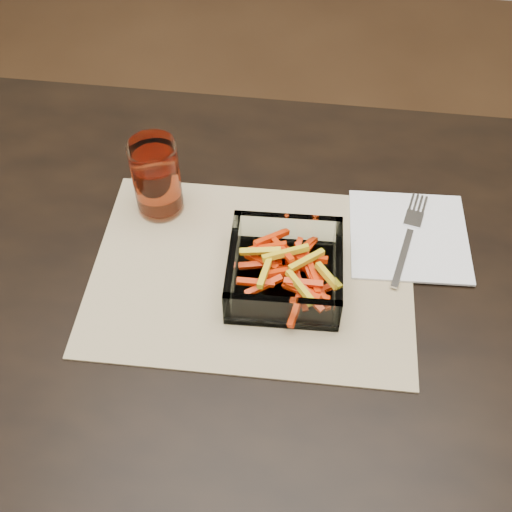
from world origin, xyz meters
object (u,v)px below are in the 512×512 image
object	(u,v)px
glass_bowl	(285,271)
tumbler	(157,180)
dining_table	(292,343)
fork	(409,235)

from	to	relation	value
glass_bowl	tumbler	xyz separation A→B (m)	(-0.20, 0.12, 0.03)
dining_table	tumbler	size ratio (longest dim) A/B	12.95
dining_table	fork	distance (m)	0.23
fork	tumbler	bearing A→B (deg)	-169.50
glass_bowl	fork	size ratio (longest dim) A/B	0.84
glass_bowl	tumbler	distance (m)	0.24
fork	glass_bowl	bearing A→B (deg)	-136.07
dining_table	glass_bowl	world-z (taller)	glass_bowl
dining_table	glass_bowl	xyz separation A→B (m)	(-0.02, 0.04, 0.12)
tumbler	dining_table	bearing A→B (deg)	-36.12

